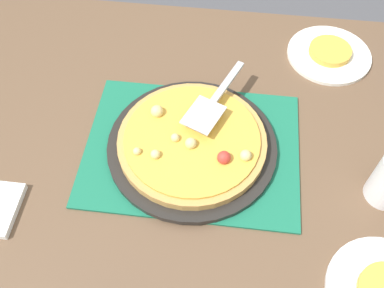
{
  "coord_description": "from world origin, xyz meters",
  "views": [
    {
      "loc": [
        0.07,
        -0.54,
        1.56
      ],
      "look_at": [
        0.0,
        0.0,
        0.77
      ],
      "focal_mm": 40.29,
      "sensor_mm": 36.0,
      "label": 1
    }
  ],
  "objects_px": {
    "plate_far_right": "(329,55)",
    "served_slice_right": "(330,51)",
    "pizza": "(192,141)",
    "pizza_server": "(214,101)",
    "pizza_pan": "(192,146)"
  },
  "relations": [
    {
      "from": "pizza_pan",
      "to": "pizza_server",
      "type": "relative_size",
      "value": 1.67
    },
    {
      "from": "pizza",
      "to": "served_slice_right",
      "type": "relative_size",
      "value": 3.0
    },
    {
      "from": "pizza",
      "to": "pizza_server",
      "type": "relative_size",
      "value": 1.45
    },
    {
      "from": "pizza_pan",
      "to": "plate_far_right",
      "type": "distance_m",
      "value": 0.47
    },
    {
      "from": "served_slice_right",
      "to": "pizza_server",
      "type": "xyz_separation_m",
      "value": [
        -0.29,
        -0.25,
        0.05
      ]
    },
    {
      "from": "served_slice_right",
      "to": "pizza_server",
      "type": "bearing_deg",
      "value": -138.69
    },
    {
      "from": "served_slice_right",
      "to": "pizza",
      "type": "bearing_deg",
      "value": -133.57
    },
    {
      "from": "served_slice_right",
      "to": "pizza_pan",
      "type": "bearing_deg",
      "value": -133.6
    },
    {
      "from": "plate_far_right",
      "to": "served_slice_right",
      "type": "distance_m",
      "value": 0.01
    },
    {
      "from": "pizza",
      "to": "served_slice_right",
      "type": "distance_m",
      "value": 0.47
    },
    {
      "from": "plate_far_right",
      "to": "served_slice_right",
      "type": "height_order",
      "value": "served_slice_right"
    },
    {
      "from": "pizza",
      "to": "served_slice_right",
      "type": "xyz_separation_m",
      "value": [
        0.33,
        0.34,
        -0.02
      ]
    },
    {
      "from": "pizza_server",
      "to": "served_slice_right",
      "type": "bearing_deg",
      "value": 41.31
    },
    {
      "from": "pizza_pan",
      "to": "plate_far_right",
      "type": "height_order",
      "value": "pizza_pan"
    },
    {
      "from": "pizza_pan",
      "to": "served_slice_right",
      "type": "xyz_separation_m",
      "value": [
        0.33,
        0.34,
        0.01
      ]
    }
  ]
}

